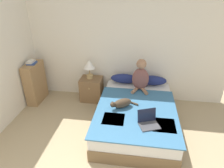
# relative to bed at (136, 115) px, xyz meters

# --- Properties ---
(wall_back) EXTENTS (5.05, 0.05, 2.55)m
(wall_back) POSITION_rel_bed_xyz_m (-0.54, 1.14, 1.04)
(wall_back) COLOR silver
(wall_back) RESTS_ON ground_plane
(bed) EXTENTS (1.49, 2.14, 0.48)m
(bed) POSITION_rel_bed_xyz_m (0.00, 0.00, 0.00)
(bed) COLOR brown
(bed) RESTS_ON ground_plane
(pillow_near) EXTENTS (0.63, 0.24, 0.22)m
(pillow_near) POSITION_rel_bed_xyz_m (-0.33, 0.93, 0.35)
(pillow_near) COLOR navy
(pillow_near) RESTS_ON bed
(pillow_far) EXTENTS (0.63, 0.24, 0.22)m
(pillow_far) POSITION_rel_bed_xyz_m (0.33, 0.93, 0.35)
(pillow_far) COLOR navy
(pillow_far) RESTS_ON bed
(person_sitting) EXTENTS (0.37, 0.36, 0.71)m
(person_sitting) POSITION_rel_bed_xyz_m (0.05, 0.65, 0.55)
(person_sitting) COLOR brown
(person_sitting) RESTS_ON bed
(cat_tabby) EXTENTS (0.52, 0.37, 0.17)m
(cat_tabby) POSITION_rel_bed_xyz_m (-0.28, -0.11, 0.33)
(cat_tabby) COLOR #473828
(cat_tabby) RESTS_ON bed
(laptop_open) EXTENTS (0.40, 0.38, 0.24)m
(laptop_open) POSITION_rel_bed_xyz_m (0.21, -0.56, 0.29)
(laptop_open) COLOR #424247
(laptop_open) RESTS_ON bed
(nightstand) EXTENTS (0.51, 0.45, 0.57)m
(nightstand) POSITION_rel_bed_xyz_m (-1.11, 0.86, 0.05)
(nightstand) COLOR brown
(nightstand) RESTS_ON ground_plane
(table_lamp) EXTENTS (0.27, 0.27, 0.45)m
(table_lamp) POSITION_rel_bed_xyz_m (-1.14, 0.88, 0.64)
(table_lamp) COLOR tan
(table_lamp) RESTS_ON nightstand
(bookshelf) EXTENTS (0.25, 0.63, 0.95)m
(bookshelf) POSITION_rel_bed_xyz_m (-2.41, 0.63, 0.24)
(bookshelf) COLOR #99754C
(bookshelf) RESTS_ON ground_plane
(book_stack_top) EXTENTS (0.20, 0.24, 0.07)m
(book_stack_top) POSITION_rel_bed_xyz_m (-2.41, 0.63, 0.75)
(book_stack_top) COLOR #334C8E
(book_stack_top) RESTS_ON bookshelf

